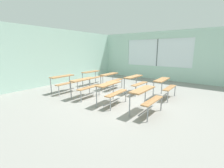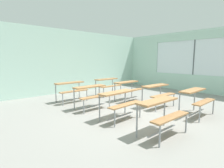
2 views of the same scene
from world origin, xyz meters
name	(u,v)px [view 1 (image 1 of 2)]	position (x,y,z in m)	size (l,w,h in m)	color
ground	(120,100)	(0.00, 0.00, -0.03)	(10.00, 9.00, 0.05)	gray
wall_back	(51,57)	(0.00, 4.50, 1.50)	(10.00, 0.12, 3.00)	silver
wall_right	(167,57)	(5.00, -0.13, 1.45)	(0.12, 9.00, 3.00)	silver
desk_bench_r0c0	(146,95)	(-0.65, -1.34, 0.56)	(1.11, 0.61, 0.74)	#A87547
desk_bench_r0c1	(164,84)	(1.22, -1.27, 0.56)	(1.11, 0.61, 0.74)	#A87547
desk_bench_r1c0	(111,89)	(-0.63, -0.05, 0.56)	(1.13, 0.64, 0.74)	#A87547
desk_bench_r1c1	(136,80)	(1.18, -0.02, 0.56)	(1.12, 0.64, 0.74)	#A87547
desk_bench_r2c0	(85,84)	(-0.61, 1.27, 0.56)	(1.10, 0.60, 0.74)	#A87547
desk_bench_r2c1	(111,77)	(1.13, 1.27, 0.56)	(1.11, 0.62, 0.74)	#A87547
desk_bench_r3c0	(64,80)	(-0.64, 2.57, 0.56)	(1.10, 0.60, 0.74)	#A87547
desk_bench_r3c1	(93,75)	(1.20, 2.58, 0.56)	(1.10, 0.59, 0.74)	#A87547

